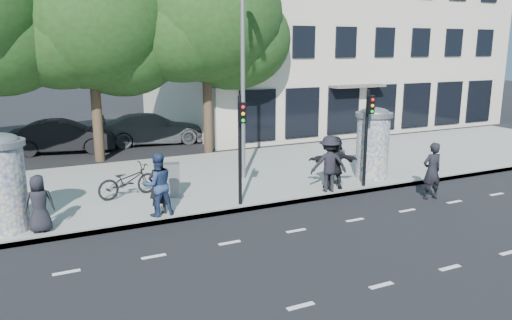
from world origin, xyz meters
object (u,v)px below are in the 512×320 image
traffic_pole_near (241,139)px  car_right (152,129)px  car_mid (64,136)px  ped_c (158,185)px  ad_column_left (1,181)px  ped_b (158,186)px  cabinet_left (172,180)px  traffic_pole_far (367,128)px  man_road (432,171)px  ped_a (39,204)px  ped_f (334,162)px  street_lamp (243,52)px  cabinet_right (366,162)px  ped_e (336,160)px  ad_column_right (373,141)px  bicycle (128,181)px  ped_d (329,164)px

traffic_pole_near → car_right: (0.26, 11.91, -1.44)m
car_mid → car_right: (4.40, 0.41, 0.01)m
traffic_pole_near → car_right: size_ratio=0.62×
traffic_pole_near → ped_c: traffic_pole_near is taller
ad_column_left → ped_b: ad_column_left is taller
cabinet_left → traffic_pole_near: bearing=-29.9°
ped_c → car_right: ped_c is taller
traffic_pole_far → man_road: (1.36, -1.76, -1.27)m
ped_a → ped_f: ped_f is taller
ped_a → street_lamp: bearing=-158.3°
ped_a → car_right: 13.17m
traffic_pole_far → ped_a: 10.64m
street_lamp → ped_a: street_lamp is taller
ad_column_left → street_lamp: bearing=14.9°
cabinet_right → ped_e: bearing=-151.9°
ad_column_right → bicycle: bearing=170.4°
ped_a → cabinet_left: ped_a is taller
street_lamp → cabinet_right: street_lamp is taller
ped_b → bicycle: ped_b is taller
bicycle → cabinet_right: size_ratio=1.78×
bicycle → car_mid: bearing=-6.1°
bicycle → cabinet_right: (8.61, -1.36, 0.04)m
cabinet_left → car_right: 10.30m
bicycle → cabinet_left: cabinet_left is taller
ped_a → cabinet_right: bearing=-174.4°
man_road → cabinet_left: 8.62m
ped_a → cabinet_right: 11.41m
ped_c → cabinet_right: bearing=-176.7°
bicycle → traffic_pole_near: bearing=-141.9°
cabinet_left → ped_d: bearing=-2.4°
street_lamp → ped_d: bearing=-55.8°
ped_d → ad_column_left: bearing=13.8°
ped_d → ped_f: size_ratio=1.03×
ad_column_left → traffic_pole_near: traffic_pole_near is taller
ped_a → cabinet_right: ped_a is taller
ped_d → bicycle: (-6.29, 2.33, -0.42)m
ped_c → car_right: size_ratio=0.34×
traffic_pole_near → car_mid: (-4.14, 11.50, -1.44)m
traffic_pole_near → street_lamp: (1.40, 2.84, 2.56)m
ped_b → ped_d: bearing=158.6°
ad_column_left → cabinet_right: 12.25m
ped_f → car_right: size_ratio=0.34×
car_mid → cabinet_right: bearing=-124.8°
ped_d → cabinet_left: 5.29m
cabinet_right → man_road: bearing=-62.9°
street_lamp → ped_b: size_ratio=4.58×
ped_f → car_mid: size_ratio=0.39×
car_right → traffic_pole_near: bearing=-174.8°
street_lamp → ped_d: 4.99m
bicycle → ped_a: bearing=115.2°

